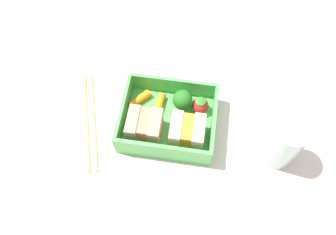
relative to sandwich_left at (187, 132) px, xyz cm
name	(u,v)px	position (x,y,z in cm)	size (l,w,h in cm)	color
ground_plane	(168,127)	(3.54, -2.58, -4.51)	(120.00, 120.00, 2.00)	beige
bento_tray	(168,123)	(3.54, -2.58, -2.91)	(15.96, 13.26, 1.20)	#4FB451
bento_rim	(168,116)	(3.54, -2.58, -0.40)	(15.96, 13.26, 3.82)	#4FB451
sandwich_left	(187,132)	(0.00, 0.00, 0.00)	(5.54, 5.16, 4.62)	beige
sandwich_center_left	(145,126)	(7.08, 0.00, 0.00)	(5.54, 5.16, 4.62)	tan
strawberry_far_left	(200,105)	(-1.62, -5.78, -0.72)	(2.94, 2.94, 3.54)	red
broccoli_floret	(182,100)	(1.50, -5.70, 0.36)	(3.44, 3.44, 4.47)	#88D269
carrot_stick_left	(159,104)	(5.52, -5.47, -1.61)	(1.40, 1.40, 3.97)	orange
carrot_stick_far_left	(140,99)	(9.17, -5.93, -1.60)	(1.42, 1.42, 4.20)	orange
chopstick_pair	(90,120)	(17.40, -1.15, -3.16)	(7.64, 19.01, 0.70)	tan
drinking_glass	(284,144)	(-15.28, 0.42, 1.38)	(5.20, 5.20, 9.79)	silver
folded_napkin	(197,52)	(0.21, -19.40, -3.31)	(14.77, 10.81, 0.40)	white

